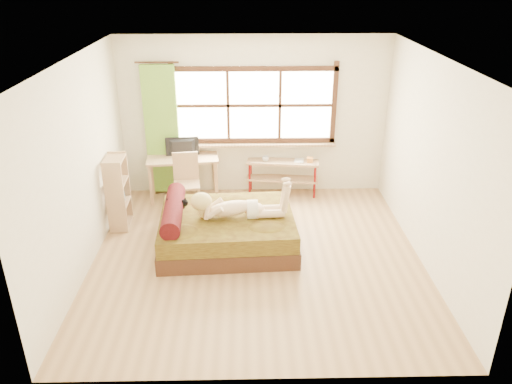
{
  "coord_description": "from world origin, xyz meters",
  "views": [
    {
      "loc": [
        -0.14,
        -5.93,
        3.73
      ],
      "look_at": [
        -0.01,
        0.2,
        0.9
      ],
      "focal_mm": 35.0,
      "sensor_mm": 36.0,
      "label": 1
    }
  ],
  "objects_px": {
    "bed": "(224,229)",
    "pipe_shelf": "(283,170)",
    "kitten": "(176,205)",
    "woman": "(237,198)",
    "chair": "(186,178)",
    "desk": "(183,163)",
    "bookshelf": "(118,192)"
  },
  "relations": [
    {
      "from": "desk",
      "to": "bookshelf",
      "type": "relative_size",
      "value": 1.1
    },
    {
      "from": "bed",
      "to": "desk",
      "type": "height_order",
      "value": "desk"
    },
    {
      "from": "kitten",
      "to": "bookshelf",
      "type": "height_order",
      "value": "bookshelf"
    },
    {
      "from": "desk",
      "to": "bookshelf",
      "type": "xyz_separation_m",
      "value": [
        -0.87,
        -1.01,
        -0.07
      ]
    },
    {
      "from": "chair",
      "to": "desk",
      "type": "bearing_deg",
      "value": 97.14
    },
    {
      "from": "kitten",
      "to": "chair",
      "type": "height_order",
      "value": "chair"
    },
    {
      "from": "desk",
      "to": "bookshelf",
      "type": "height_order",
      "value": "bookshelf"
    },
    {
      "from": "woman",
      "to": "chair",
      "type": "bearing_deg",
      "value": 120.12
    },
    {
      "from": "bed",
      "to": "kitten",
      "type": "xyz_separation_m",
      "value": [
        -0.67,
        0.1,
        0.33
      ]
    },
    {
      "from": "woman",
      "to": "kitten",
      "type": "bearing_deg",
      "value": 167.05
    },
    {
      "from": "bed",
      "to": "bookshelf",
      "type": "height_order",
      "value": "bookshelf"
    },
    {
      "from": "bookshelf",
      "to": "chair",
      "type": "bearing_deg",
      "value": 31.62
    },
    {
      "from": "chair",
      "to": "bookshelf",
      "type": "xyz_separation_m",
      "value": [
        -0.96,
        -0.64,
        0.06
      ]
    },
    {
      "from": "kitten",
      "to": "woman",
      "type": "bearing_deg",
      "value": -12.95
    },
    {
      "from": "kitten",
      "to": "bookshelf",
      "type": "distance_m",
      "value": 1.07
    },
    {
      "from": "pipe_shelf",
      "to": "kitten",
      "type": "bearing_deg",
      "value": -127.74
    },
    {
      "from": "chair",
      "to": "bookshelf",
      "type": "relative_size",
      "value": 0.82
    },
    {
      "from": "bed",
      "to": "pipe_shelf",
      "type": "xyz_separation_m",
      "value": [
        0.97,
        1.73,
        0.19
      ]
    },
    {
      "from": "desk",
      "to": "pipe_shelf",
      "type": "relative_size",
      "value": 0.99
    },
    {
      "from": "pipe_shelf",
      "to": "woman",
      "type": "bearing_deg",
      "value": -106.0
    },
    {
      "from": "chair",
      "to": "bookshelf",
      "type": "distance_m",
      "value": 1.16
    },
    {
      "from": "woman",
      "to": "bookshelf",
      "type": "relative_size",
      "value": 1.18
    },
    {
      "from": "woman",
      "to": "chair",
      "type": "xyz_separation_m",
      "value": [
        -0.85,
        1.3,
        -0.25
      ]
    },
    {
      "from": "bookshelf",
      "to": "bed",
      "type": "bearing_deg",
      "value": -22.87
    },
    {
      "from": "kitten",
      "to": "chair",
      "type": "distance_m",
      "value": 1.15
    },
    {
      "from": "desk",
      "to": "chair",
      "type": "height_order",
      "value": "chair"
    },
    {
      "from": "woman",
      "to": "pipe_shelf",
      "type": "distance_m",
      "value": 1.97
    },
    {
      "from": "pipe_shelf",
      "to": "bookshelf",
      "type": "bearing_deg",
      "value": -148.97
    },
    {
      "from": "bed",
      "to": "chair",
      "type": "height_order",
      "value": "chair"
    },
    {
      "from": "woman",
      "to": "bookshelf",
      "type": "distance_m",
      "value": 1.94
    },
    {
      "from": "woman",
      "to": "bed",
      "type": "bearing_deg",
      "value": 163.33
    },
    {
      "from": "woman",
      "to": "desk",
      "type": "bearing_deg",
      "value": 116.37
    }
  ]
}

